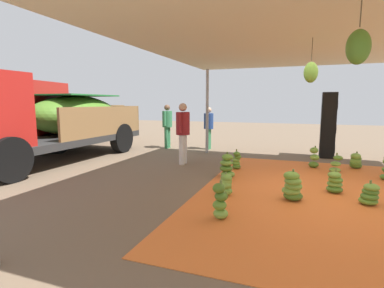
% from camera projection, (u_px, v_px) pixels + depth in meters
% --- Properties ---
extents(ground_plane, '(40.00, 40.00, 0.00)m').
position_uv_depth(ground_plane, '(169.00, 180.00, 6.54)').
color(ground_plane, brown).
extents(tarp_orange, '(6.45, 4.22, 0.01)m').
position_uv_depth(tarp_orange, '(314.00, 194.00, 5.52)').
color(tarp_orange, orange).
rests_on(tarp_orange, ground).
extents(tent_canopy, '(8.00, 7.00, 2.89)m').
position_uv_depth(tent_canopy, '(330.00, 40.00, 5.09)').
color(tent_canopy, '#9EA0A5').
rests_on(tent_canopy, ground).
extents(banana_bunch_0, '(0.36, 0.36, 0.58)m').
position_uv_depth(banana_bunch_0, '(314.00, 158.00, 7.75)').
color(banana_bunch_0, '#477523').
rests_on(banana_bunch_0, tarp_orange).
extents(banana_bunch_1, '(0.39, 0.37, 0.46)m').
position_uv_depth(banana_bunch_1, '(335.00, 183.00, 5.60)').
color(banana_bunch_1, '#477523').
rests_on(banana_bunch_1, tarp_orange).
extents(banana_bunch_2, '(0.38, 0.35, 0.44)m').
position_uv_depth(banana_bunch_2, '(225.00, 185.00, 5.43)').
color(banana_bunch_2, '#6B9E38').
rests_on(banana_bunch_2, tarp_orange).
extents(banana_bunch_5, '(0.28, 0.29, 0.59)m').
position_uv_depth(banana_bunch_5, '(220.00, 202.00, 4.32)').
color(banana_bunch_5, '#75A83D').
rests_on(banana_bunch_5, tarp_orange).
extents(banana_bunch_7, '(0.39, 0.41, 0.59)m').
position_uv_depth(banana_bunch_7, '(227.00, 166.00, 6.74)').
color(banana_bunch_7, '#6B9E38').
rests_on(banana_bunch_7, tarp_orange).
extents(banana_bunch_8, '(0.44, 0.42, 0.45)m').
position_uv_depth(banana_bunch_8, '(356.00, 161.00, 7.64)').
color(banana_bunch_8, '#477523').
rests_on(banana_bunch_8, tarp_orange).
extents(banana_bunch_9, '(0.32, 0.31, 0.52)m').
position_uv_depth(banana_bunch_9, '(237.00, 161.00, 7.61)').
color(banana_bunch_9, '#518428').
rests_on(banana_bunch_9, tarp_orange).
extents(banana_bunch_10, '(0.47, 0.49, 0.56)m').
position_uv_depth(banana_bunch_10, '(292.00, 187.00, 5.14)').
color(banana_bunch_10, '#477523').
rests_on(banana_bunch_10, tarp_orange).
extents(banana_bunch_11, '(0.40, 0.39, 0.42)m').
position_uv_depth(banana_bunch_11, '(370.00, 195.00, 4.94)').
color(banana_bunch_11, '#60932D').
rests_on(banana_bunch_11, tarp_orange).
extents(banana_bunch_12, '(0.34, 0.35, 0.49)m').
position_uv_depth(banana_bunch_12, '(336.00, 165.00, 7.21)').
color(banana_bunch_12, '#75A83D').
rests_on(banana_bunch_12, tarp_orange).
extents(cargo_truck_main, '(6.21, 2.57, 2.40)m').
position_uv_depth(cargo_truck_main, '(42.00, 120.00, 8.37)').
color(cargo_truck_main, '#2D2D2D').
rests_on(cargo_truck_main, ground).
extents(cargo_truck_far, '(6.77, 3.54, 2.40)m').
position_uv_depth(cargo_truck_far, '(63.00, 114.00, 12.08)').
color(cargo_truck_far, '#2D2D2D').
rests_on(cargo_truck_far, ground).
extents(worker_0, '(0.60, 0.37, 1.65)m').
position_uv_depth(worker_0, '(167.00, 123.00, 11.09)').
color(worker_0, '#337A4C').
rests_on(worker_0, ground).
extents(worker_1, '(0.63, 0.38, 1.71)m').
position_uv_depth(worker_1, '(183.00, 129.00, 8.16)').
color(worker_1, silver).
rests_on(worker_1, ground).
extents(worker_2, '(0.57, 0.35, 1.56)m').
position_uv_depth(worker_2, '(209.00, 125.00, 10.81)').
color(worker_2, '#337A4C').
rests_on(worker_2, ground).
extents(speaker_stack, '(0.55, 0.45, 2.04)m').
position_uv_depth(speaker_stack, '(328.00, 125.00, 9.17)').
color(speaker_stack, black).
rests_on(speaker_stack, ground).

